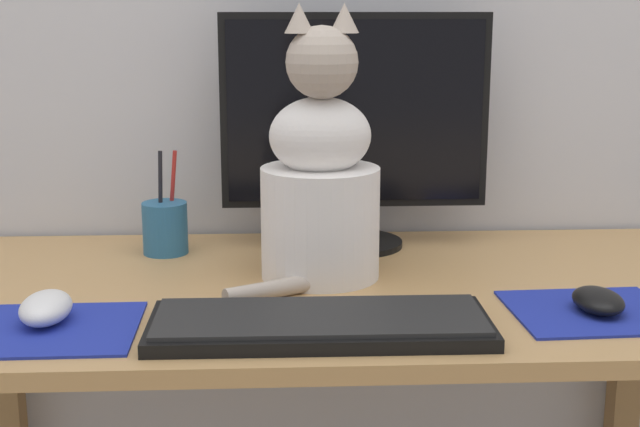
% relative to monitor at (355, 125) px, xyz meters
% --- Properties ---
extents(desk, '(1.25, 0.63, 0.70)m').
position_rel_monitor_xyz_m(desk, '(-0.05, -0.22, -0.32)').
color(desk, tan).
rests_on(desk, ground_plane).
extents(monitor, '(0.46, 0.17, 0.40)m').
position_rel_monitor_xyz_m(monitor, '(0.00, 0.00, 0.00)').
color(monitor, black).
rests_on(monitor, desk).
extents(keyboard, '(0.44, 0.17, 0.02)m').
position_rel_monitor_xyz_m(keyboard, '(-0.08, -0.42, -0.20)').
color(keyboard, black).
rests_on(keyboard, desk).
extents(mousepad_left, '(0.23, 0.20, 0.00)m').
position_rel_monitor_xyz_m(mousepad_left, '(-0.43, -0.40, -0.21)').
color(mousepad_left, '#1E2D9E').
rests_on(mousepad_left, desk).
extents(mousepad_right, '(0.23, 0.20, 0.00)m').
position_rel_monitor_xyz_m(mousepad_right, '(0.29, -0.37, -0.21)').
color(mousepad_right, '#1E2D9E').
rests_on(mousepad_right, desk).
extents(computer_mouse_left, '(0.07, 0.10, 0.04)m').
position_rel_monitor_xyz_m(computer_mouse_left, '(-0.44, -0.38, -0.19)').
color(computer_mouse_left, white).
rests_on(computer_mouse_left, mousepad_left).
extents(computer_mouse_right, '(0.07, 0.10, 0.03)m').
position_rel_monitor_xyz_m(computer_mouse_right, '(0.30, -0.37, -0.19)').
color(computer_mouse_right, black).
rests_on(computer_mouse_right, mousepad_right).
extents(cat, '(0.25, 0.25, 0.42)m').
position_rel_monitor_xyz_m(cat, '(-0.07, -0.18, -0.06)').
color(cat, white).
rests_on(cat, desk).
extents(pen_cup, '(0.08, 0.08, 0.18)m').
position_rel_monitor_xyz_m(pen_cup, '(-0.32, -0.03, -0.17)').
color(pen_cup, '#286089').
rests_on(pen_cup, desk).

